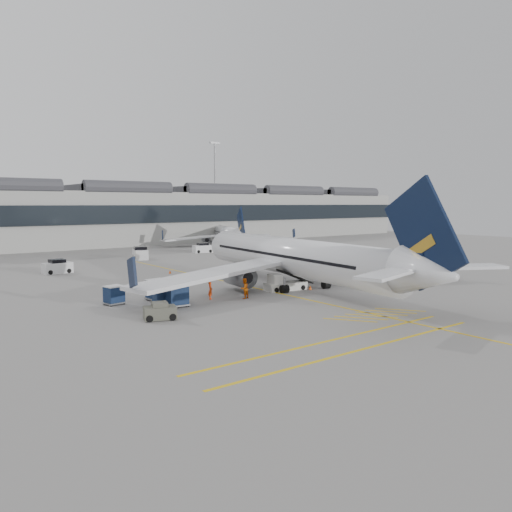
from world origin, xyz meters
TOP-DOWN VIEW (x-y plane):
  - ground at (0.00, 0.00)m, footprint 220.00×220.00m
  - terminal at (0.00, 71.93)m, footprint 200.00×20.45m
  - apron_markings at (10.00, 10.00)m, footprint 0.25×60.00m
  - airliner_main at (13.22, 6.00)m, footprint 36.39×39.98m
  - airliner_far at (37.42, 53.92)m, footprint 25.88×28.60m
  - belt_loader at (11.62, 5.81)m, footprint 5.27×2.28m
  - baggage_cart_a at (-0.82, 5.10)m, footprint 1.90×1.62m
  - baggage_cart_b at (-1.36, 6.51)m, footprint 1.96×1.70m
  - baggage_cart_c at (-4.66, 9.18)m, footprint 1.78×1.56m
  - baggage_cart_d at (-0.82, 8.80)m, footprint 1.96×1.69m
  - ramp_agent_a at (3.16, 6.21)m, footprint 0.66×0.68m
  - ramp_agent_b at (5.76, 4.57)m, footprint 1.06×0.91m
  - pushback_tug at (-4.07, 1.76)m, footprint 2.67×2.08m
  - safety_cone_nose at (8.11, 23.45)m, footprint 0.32×0.32m
  - safety_cone_engine at (13.80, 4.40)m, footprint 0.32×0.32m
  - service_van_left at (-2.89, 32.12)m, footprint 3.53×1.95m
  - service_van_mid at (11.97, 40.58)m, footprint 2.94×4.25m
  - service_van_right at (25.18, 43.74)m, footprint 3.57×2.15m

SIDE VIEW (x-z plane):
  - ground at x=0.00m, z-range 0.00..0.00m
  - apron_markings at x=10.00m, z-range 0.00..0.01m
  - safety_cone_engine at x=13.80m, z-range 0.00..0.44m
  - safety_cone_nose at x=8.11m, z-range 0.00..0.45m
  - pushback_tug at x=-4.07m, z-range -0.07..1.24m
  - belt_loader at x=11.62m, z-range -0.44..1.67m
  - service_van_right at x=25.18m, z-range -0.09..1.64m
  - service_van_left at x=-2.89m, z-range -0.09..1.66m
  - ramp_agent_a at x=3.16m, z-range 0.00..1.58m
  - baggage_cart_c at x=-4.66m, z-range 0.06..1.70m
  - service_van_mid at x=11.97m, z-range -0.10..1.88m
  - ramp_agent_b at x=5.76m, z-range 0.00..1.86m
  - baggage_cart_b at x=-1.36m, z-range 0.07..1.92m
  - baggage_cart_a at x=-0.82m, z-range 0.07..1.92m
  - baggage_cart_d at x=-0.82m, z-range 0.07..1.94m
  - airliner_far at x=37.42m, z-range -1.67..6.42m
  - airliner_main at x=13.22m, z-range -2.20..8.46m
  - terminal at x=0.00m, z-range -0.06..12.34m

